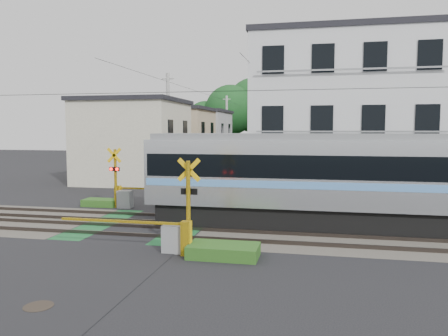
% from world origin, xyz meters
% --- Properties ---
extents(ground, '(120.00, 120.00, 0.00)m').
position_xyz_m(ground, '(0.00, 0.00, 0.00)').
color(ground, black).
extents(track_bed, '(120.00, 120.00, 0.14)m').
position_xyz_m(track_bed, '(0.00, 0.00, 0.04)').
color(track_bed, '#47423A').
rests_on(track_bed, ground).
extents(commuter_train, '(18.44, 2.91, 3.83)m').
position_xyz_m(commuter_train, '(9.33, 1.20, 2.03)').
color(commuter_train, black).
rests_on(commuter_train, ground).
extents(crossing_signal_near, '(4.74, 0.65, 3.09)m').
position_xyz_m(crossing_signal_near, '(2.59, -3.65, 0.71)').
color(crossing_signal_near, yellow).
rests_on(crossing_signal_near, ground).
extents(crossing_signal_far, '(4.74, 0.65, 3.09)m').
position_xyz_m(crossing_signal_far, '(-2.59, 3.65, 0.71)').
color(crossing_signal_far, yellow).
rests_on(crossing_signal_far, ground).
extents(apartment_block, '(10.20, 8.36, 9.30)m').
position_xyz_m(apartment_block, '(8.50, 9.49, 4.66)').
color(apartment_block, silver).
rests_on(apartment_block, ground).
extents(houses_row, '(22.07, 31.35, 6.80)m').
position_xyz_m(houses_row, '(0.25, 25.92, 3.24)').
color(houses_row, beige).
rests_on(houses_row, ground).
extents(tree_hill, '(40.00, 13.18, 11.97)m').
position_xyz_m(tree_hill, '(0.50, 48.83, 5.33)').
color(tree_hill, '#18481C').
rests_on(tree_hill, ground).
extents(catenary, '(60.00, 5.04, 7.00)m').
position_xyz_m(catenary, '(6.00, 0.03, 3.70)').
color(catenary, '#2D2D33').
rests_on(catenary, ground).
extents(utility_poles, '(7.90, 42.00, 8.00)m').
position_xyz_m(utility_poles, '(-1.05, 23.01, 4.08)').
color(utility_poles, '#A5A5A0').
rests_on(utility_poles, ground).
extents(pedestrian, '(0.74, 0.58, 1.77)m').
position_xyz_m(pedestrian, '(0.43, 26.39, 0.88)').
color(pedestrian, '#302D38').
rests_on(pedestrian, ground).
extents(manhole_cover, '(0.67, 0.67, 0.02)m').
position_xyz_m(manhole_cover, '(0.91, -8.44, 0.01)').
color(manhole_cover, '#2D261E').
rests_on(manhole_cover, ground).
extents(weed_patches, '(10.25, 8.80, 0.40)m').
position_xyz_m(weed_patches, '(1.76, -0.09, 0.18)').
color(weed_patches, '#2D5E1E').
rests_on(weed_patches, ground).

